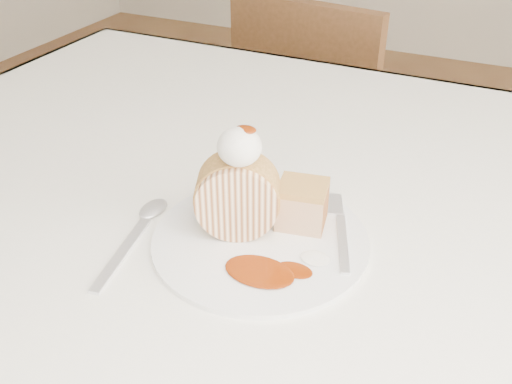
% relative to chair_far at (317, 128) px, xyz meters
% --- Properties ---
extents(table, '(1.40, 0.90, 0.75)m').
position_rel_chair_far_xyz_m(table, '(0.24, -0.70, 0.19)').
color(table, silver).
rests_on(table, ground).
extents(chair_far, '(0.45, 0.45, 0.82)m').
position_rel_chair_far_xyz_m(chair_far, '(0.00, 0.00, 0.00)').
color(chair_far, brown).
rests_on(chair_far, ground).
extents(plate, '(0.29, 0.29, 0.01)m').
position_rel_chair_far_xyz_m(plate, '(0.22, -0.85, 0.28)').
color(plate, white).
rests_on(plate, table).
extents(roulade_slice, '(0.10, 0.08, 0.09)m').
position_rel_chair_far_xyz_m(roulade_slice, '(0.19, -0.84, 0.33)').
color(roulade_slice, '#FFDDB1').
rests_on(roulade_slice, plate).
extents(cake_chunk, '(0.06, 0.06, 0.05)m').
position_rel_chair_far_xyz_m(cake_chunk, '(0.25, -0.80, 0.31)').
color(cake_chunk, tan).
rests_on(cake_chunk, plate).
extents(whipped_cream, '(0.05, 0.05, 0.04)m').
position_rel_chair_far_xyz_m(whipped_cream, '(0.20, -0.85, 0.40)').
color(whipped_cream, white).
rests_on(whipped_cream, roulade_slice).
extents(caramel_drizzle, '(0.02, 0.02, 0.01)m').
position_rel_chair_far_xyz_m(caramel_drizzle, '(0.20, -0.84, 0.42)').
color(caramel_drizzle, '#702304').
rests_on(caramel_drizzle, whipped_cream).
extents(caramel_pool, '(0.08, 0.06, 0.00)m').
position_rel_chair_far_xyz_m(caramel_pool, '(0.24, -0.90, 0.29)').
color(caramel_pool, '#702304').
rests_on(caramel_pool, plate).
extents(fork, '(0.07, 0.14, 0.00)m').
position_rel_chair_far_xyz_m(fork, '(0.31, -0.82, 0.29)').
color(fork, silver).
rests_on(fork, plate).
extents(spoon, '(0.05, 0.17, 0.00)m').
position_rel_chair_far_xyz_m(spoon, '(0.09, -0.93, 0.28)').
color(spoon, silver).
rests_on(spoon, table).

